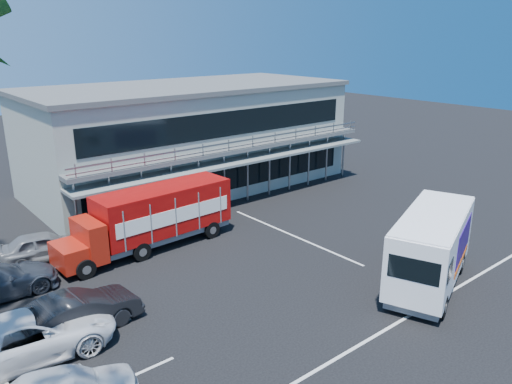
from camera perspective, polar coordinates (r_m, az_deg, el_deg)
ground at (r=24.57m, az=5.59°, el=-8.14°), size 120.00×120.00×0.00m
building at (r=36.46m, az=-7.64°, el=6.38°), size 22.40×12.00×7.30m
red_truck at (r=26.15m, az=-11.67°, el=-2.73°), size 9.39×2.65×3.13m
white_van at (r=23.01m, az=19.37°, el=-6.08°), size 7.26×4.65×3.36m
parked_car_b at (r=20.06m, az=-19.72°, el=-12.95°), size 4.82×2.01×1.55m
parked_car_c at (r=19.30m, az=-24.64°, el=-14.74°), size 6.02×3.07×1.63m
parked_car_e at (r=26.77m, az=-23.11°, el=-5.67°), size 4.38×2.38×1.41m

